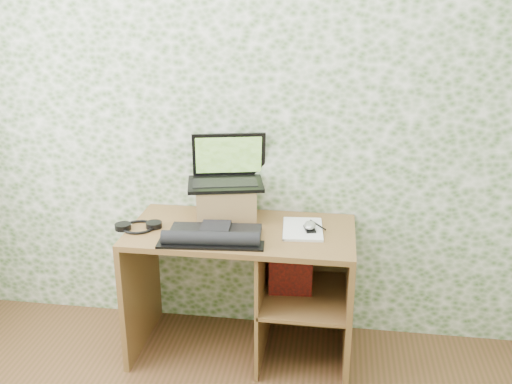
% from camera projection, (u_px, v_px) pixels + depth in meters
% --- Properties ---
extents(wall_back, '(3.50, 0.00, 3.50)m').
position_uv_depth(wall_back, '(250.00, 115.00, 3.13)').
color(wall_back, white).
rests_on(wall_back, ground).
extents(desk, '(1.20, 0.60, 0.75)m').
position_uv_depth(desk, '(257.00, 273.00, 3.14)').
color(desk, brown).
rests_on(desk, floor).
extents(riser, '(0.37, 0.33, 0.19)m').
position_uv_depth(riser, '(226.00, 202.00, 3.15)').
color(riser, olive).
rests_on(riser, desk).
extents(laptop, '(0.46, 0.37, 0.27)m').
position_uv_depth(laptop, '(227.00, 172.00, 3.13)').
color(laptop, black).
rests_on(laptop, riser).
extents(keyboard, '(0.54, 0.31, 0.07)m').
position_uv_depth(keyboard, '(214.00, 235.00, 2.90)').
color(keyboard, black).
rests_on(keyboard, desk).
extents(headphones, '(0.24, 0.22, 0.03)m').
position_uv_depth(headphones, '(139.00, 226.00, 3.04)').
color(headphones, black).
rests_on(headphones, desk).
extents(notepad, '(0.23, 0.31, 0.01)m').
position_uv_depth(notepad, '(303.00, 229.00, 3.02)').
color(notepad, silver).
rests_on(notepad, desk).
extents(mouse, '(0.08, 0.11, 0.03)m').
position_uv_depth(mouse, '(310.00, 227.00, 2.98)').
color(mouse, '#B1B1B4').
rests_on(mouse, notepad).
extents(pen, '(0.09, 0.12, 0.01)m').
position_uv_depth(pen, '(318.00, 225.00, 3.04)').
color(pen, black).
rests_on(pen, notepad).
extents(red_box, '(0.24, 0.09, 0.28)m').
position_uv_depth(red_box, '(291.00, 270.00, 3.07)').
color(red_box, '#A0150E').
rests_on(red_box, desk).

